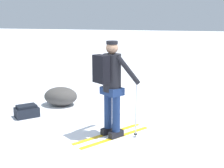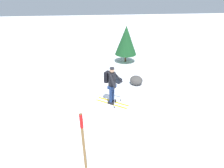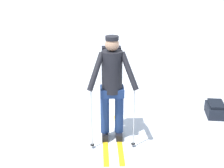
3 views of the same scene
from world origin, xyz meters
The scene contains 4 objects.
ground_plane centered at (0.00, 0.00, 0.00)m, with size 80.00×80.00×0.00m, color white.
skier centered at (-0.17, 0.43, 1.06)m, with size 1.24×1.54×1.83m.
dropped_backpack centered at (-2.32, 1.07, 0.13)m, with size 0.61×0.62×0.28m.
rock_boulder centered at (-1.95, 2.13, 0.24)m, with size 0.86×0.73×0.47m, color #474442.
Camera 1 is at (1.26, -5.04, 2.30)m, focal length 50.00 mm.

